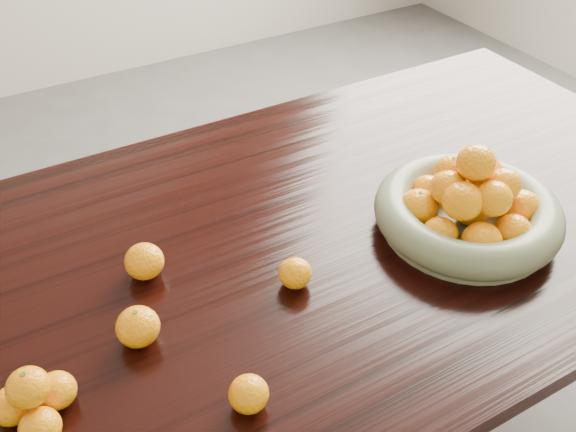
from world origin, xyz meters
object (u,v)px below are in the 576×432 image
fruit_bowl (469,209)px  loose_orange_0 (138,327)px  dining_table (284,275)px  orange_pyramid (34,402)px

fruit_bowl → loose_orange_0: size_ratio=5.11×
dining_table → fruit_bowl: fruit_bowl is taller
fruit_bowl → orange_pyramid: size_ratio=3.01×
dining_table → loose_orange_0: 0.37m
dining_table → loose_orange_0: (-0.33, -0.10, 0.12)m
orange_pyramid → loose_orange_0: size_ratio=1.70×
fruit_bowl → loose_orange_0: fruit_bowl is taller
dining_table → fruit_bowl: bearing=-23.2°
orange_pyramid → loose_orange_0: 0.19m
fruit_bowl → loose_orange_0: 0.67m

